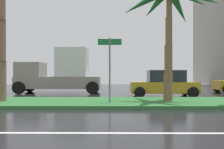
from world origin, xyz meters
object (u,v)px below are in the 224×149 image
at_px(street_name_sign, 110,61).
at_px(car_in_traffic_second, 164,84).
at_px(palm_tree_centre_left, 170,5).
at_px(box_truck_lead, 60,73).

bearing_deg(street_name_sign, car_in_traffic_second, 53.62).
distance_m(palm_tree_centre_left, box_truck_lead, 10.38).
relative_size(palm_tree_centre_left, street_name_sign, 2.02).
distance_m(street_name_sign, box_truck_lead, 8.71).
height_order(box_truck_lead, car_in_traffic_second, box_truck_lead).
relative_size(street_name_sign, car_in_traffic_second, 0.70).
xyz_separation_m(palm_tree_centre_left, car_in_traffic_second, (0.52, 3.94, -4.09)).
bearing_deg(palm_tree_centre_left, car_in_traffic_second, 82.42).
xyz_separation_m(palm_tree_centre_left, box_truck_lead, (-6.97, 6.91, -3.37)).
bearing_deg(palm_tree_centre_left, street_name_sign, -164.94).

